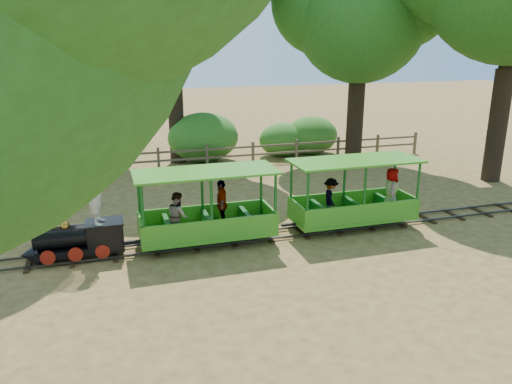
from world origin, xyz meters
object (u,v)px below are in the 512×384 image
object	(u,v)px
carriage_front	(205,216)
locomotive	(67,197)
carriage_rear	(356,200)
fence	(230,153)

from	to	relation	value
carriage_front	locomotive	bearing A→B (deg)	178.40
carriage_rear	fence	distance (m)	8.19
carriage_rear	fence	size ratio (longest dim) A/B	0.20
locomotive	carriage_rear	world-z (taller)	locomotive
carriage_rear	fence	bearing A→B (deg)	101.54
carriage_rear	locomotive	bearing A→B (deg)	179.39
carriage_front	fence	bearing A→B (deg)	71.38
locomotive	carriage_front	size ratio (longest dim) A/B	0.77
carriage_rear	fence	world-z (taller)	carriage_rear
locomotive	carriage_front	world-z (taller)	locomotive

